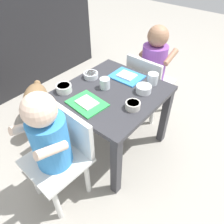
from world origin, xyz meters
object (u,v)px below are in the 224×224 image
(seated_child_right, at_px, (153,64))
(veggie_bowl_near, at_px, (144,89))
(water_cup_right, at_px, (105,84))
(cereal_bowl_left_side, at_px, (133,105))
(food_tray_left, at_px, (87,103))
(food_tray_right, at_px, (127,76))
(cereal_bowl_right_side, at_px, (91,75))
(dining_table, at_px, (112,102))
(dog, at_px, (35,102))
(veggie_bowl_far, at_px, (64,88))
(water_cup_left, at_px, (153,79))
(seated_child_left, at_px, (52,140))

(seated_child_right, xyz_separation_m, veggie_bowl_near, (-0.34, -0.14, 0.04))
(water_cup_right, relative_size, cereal_bowl_left_side, 0.79)
(food_tray_left, xyz_separation_m, food_tray_right, (0.35, 0.00, -0.00))
(cereal_bowl_right_side, bearing_deg, water_cup_right, -102.90)
(dining_table, bearing_deg, dog, 107.42)
(cereal_bowl_right_side, distance_m, veggie_bowl_far, 0.21)
(seated_child_right, xyz_separation_m, food_tray_right, (-0.27, 0.02, 0.02))
(dining_table, xyz_separation_m, water_cup_left, (0.21, -0.13, 0.11))
(seated_child_right, bearing_deg, veggie_bowl_far, 161.58)
(dining_table, relative_size, water_cup_left, 8.56)
(dog, xyz_separation_m, food_tray_left, (0.01, -0.55, 0.26))
(food_tray_right, height_order, cereal_bowl_left_side, cereal_bowl_left_side)
(food_tray_left, height_order, veggie_bowl_near, veggie_bowl_near)
(food_tray_right, relative_size, veggie_bowl_far, 2.23)
(water_cup_right, height_order, cereal_bowl_right_side, water_cup_right)
(cereal_bowl_right_side, bearing_deg, seated_child_right, -24.95)
(seated_child_right, relative_size, cereal_bowl_right_side, 7.81)
(veggie_bowl_near, distance_m, veggie_bowl_far, 0.45)
(dining_table, relative_size, dog, 1.49)
(dog, distance_m, cereal_bowl_right_side, 0.52)
(seated_child_left, height_order, cereal_bowl_right_side, seated_child_left)
(seated_child_left, height_order, veggie_bowl_near, seated_child_left)
(veggie_bowl_near, bearing_deg, dog, 111.95)
(dog, xyz_separation_m, veggie_bowl_far, (0.01, -0.37, 0.28))
(seated_child_right, height_order, food_tray_left, seated_child_right)
(water_cup_left, distance_m, cereal_bowl_right_side, 0.38)
(veggie_bowl_near, bearing_deg, veggie_bowl_far, 128.94)
(veggie_bowl_far, bearing_deg, food_tray_left, -90.48)
(dining_table, distance_m, food_tray_left, 0.20)
(food_tray_right, relative_size, cereal_bowl_right_side, 2.19)
(seated_child_left, xyz_separation_m, veggie_bowl_far, (0.27, 0.23, 0.04))
(dining_table, bearing_deg, food_tray_right, 8.40)
(water_cup_left, height_order, veggie_bowl_far, water_cup_left)
(dining_table, bearing_deg, food_tray_left, 171.60)
(water_cup_right, distance_m, veggie_bowl_far, 0.23)
(food_tray_right, height_order, water_cup_right, water_cup_right)
(seated_child_left, bearing_deg, veggie_bowl_far, 39.78)
(food_tray_right, bearing_deg, seated_child_left, -175.84)
(water_cup_right, xyz_separation_m, veggie_bowl_far, (-0.17, 0.16, -0.00))
(dining_table, xyz_separation_m, food_tray_right, (0.18, 0.03, 0.09))
(seated_child_left, distance_m, veggie_bowl_near, 0.57)
(seated_child_right, height_order, veggie_bowl_far, seated_child_right)
(water_cup_right, relative_size, veggie_bowl_near, 0.71)
(seated_child_left, height_order, food_tray_left, seated_child_left)
(seated_child_right, distance_m, cereal_bowl_left_side, 0.53)
(seated_child_left, bearing_deg, cereal_bowl_right_side, 24.16)
(veggie_bowl_far, bearing_deg, seated_child_left, -140.22)
(dog, bearing_deg, seated_child_left, -114.01)
(seated_child_right, bearing_deg, food_tray_left, 177.74)
(food_tray_right, bearing_deg, veggie_bowl_near, -111.73)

